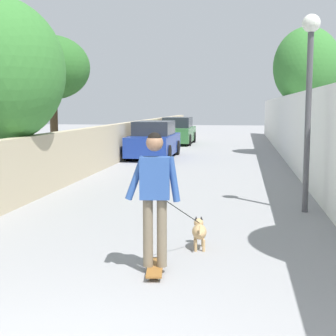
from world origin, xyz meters
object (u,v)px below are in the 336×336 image
Objects in this scene: car_near at (154,141)px; lamp_post at (309,77)px; skateboard at (155,267)px; person_skateboarder at (155,188)px; tree_right_near at (307,67)px; dog at (199,231)px; car_far at (178,132)px; tree_left_mid at (52,68)px.

lamp_post is at bearing -154.05° from car_near.
person_skateboarder is at bearing 165.96° from skateboard.
lamp_post is 2.26× the size of person_skateboarder.
dog is (-15.01, 3.33, -3.57)m from tree_right_near.
lamp_post is 4.83× the size of skateboard.
tree_right_near is 6.79× the size of skateboard.
tree_right_near reaches higher than car_far.
car_near is (-1.81, 6.40, -3.12)m from tree_right_near.
skateboard is 0.54× the size of dog.
tree_left_mid is 9.88m from lamp_post.
tree_right_near is 3.18× the size of person_skateboarder.
car_near is (4.19, -2.77, -2.73)m from tree_left_mid.
lamp_post is at bearing -30.10° from skateboard.
person_skateboarder is at bearing -173.30° from car_far.
lamp_post is 0.94× the size of car_far.
tree_left_mid is at bearing 51.95° from lamp_post.
tree_left_mid is 5.71m from car_near.
lamp_post is 18.79m from car_far.
tree_right_near is 1.41× the size of lamp_post.
tree_right_near is 17.07m from skateboard.
car_near is at bearing 105.81° from tree_right_near.
car_far is (11.92, -2.77, -2.73)m from tree_left_mid.
tree_right_near reaches higher than dog.
skateboard is at bearing 149.90° from lamp_post.
lamp_post is 11.59m from car_near.
person_skateboarder is 1.53m from dog.
lamp_post is 2.63× the size of dog.
person_skateboarder is 1.16× the size of dog.
skateboard is at bearing 158.42° from dog.
skateboard is at bearing -152.25° from tree_left_mid.
tree_left_mid is at bearing 27.75° from person_skateboarder.
dog is (-9.01, -5.84, -3.17)m from tree_left_mid.
tree_left_mid is 12.01m from skateboard.
lamp_post reaches higher than skateboard.
dog is 0.35× the size of car_near.
skateboard is 22.29m from car_far.
person_skateboarder is 0.41× the size of car_near.
tree_left_mid reaches higher than car_far.
tree_right_near is at bearing -13.21° from skateboard.
tree_left_mid reaches higher than car_near.
skateboard is (-10.20, -5.37, -3.38)m from tree_left_mid.
tree_right_near is 7.35m from car_near.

